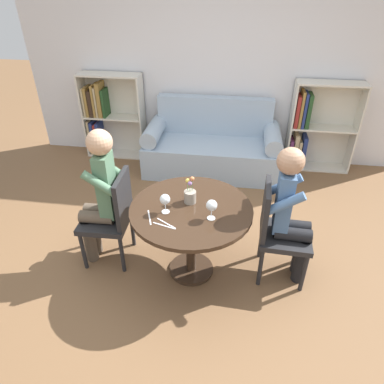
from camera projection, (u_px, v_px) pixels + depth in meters
name	position (u px, v px, depth m)	size (l,w,h in m)	color
ground_plane	(191.00, 270.00, 3.15)	(16.00, 16.00, 0.00)	brown
back_wall	(218.00, 60.00, 4.38)	(5.20, 0.05, 2.70)	silver
round_table	(191.00, 220.00, 2.83)	(1.00, 1.00, 0.70)	#382619
couch	(212.00, 148.00, 4.59)	(1.76, 0.80, 0.92)	#9EB2C6
bookshelf_left	(107.00, 115.00, 4.85)	(0.85, 0.28, 1.17)	silver
bookshelf_right	(313.00, 129.00, 4.53)	(0.85, 0.28, 1.17)	silver
chair_left	(112.00, 215.00, 3.03)	(0.43, 0.43, 0.90)	#232326
chair_right	(277.00, 229.00, 2.87)	(0.44, 0.44, 0.90)	#232326
person_left	(100.00, 195.00, 2.93)	(0.42, 0.35, 1.30)	brown
person_right	(291.00, 213.00, 2.76)	(0.43, 0.35, 1.24)	black
wine_glass_left	(165.00, 200.00, 2.65)	(0.08, 0.08, 0.16)	white
wine_glass_right	(212.00, 206.00, 2.58)	(0.09, 0.09, 0.17)	white
flower_vase	(190.00, 195.00, 2.80)	(0.10, 0.10, 0.23)	#9E9384
knife_left_setting	(149.00, 217.00, 2.65)	(0.08, 0.18, 0.00)	silver
fork_left_setting	(166.00, 223.00, 2.59)	(0.17, 0.11, 0.00)	silver
knife_right_setting	(164.00, 226.00, 2.57)	(0.19, 0.06, 0.00)	silver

